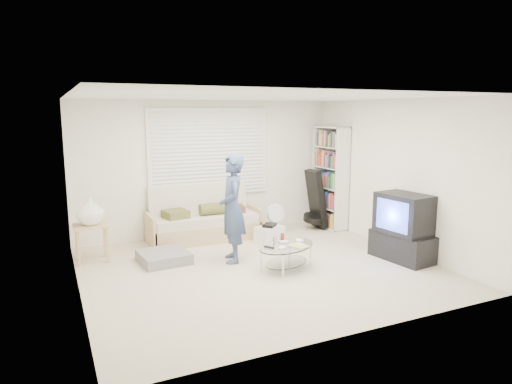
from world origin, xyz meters
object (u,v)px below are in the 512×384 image
tv_unit (403,228)px  coffee_table (287,250)px  bookshelf (330,178)px  futon_sofa (203,222)px

tv_unit → coffee_table: bearing=169.3°
bookshelf → tv_unit: bearing=-93.2°
coffee_table → futon_sofa: bearing=105.8°
futon_sofa → bookshelf: 2.68m
futon_sofa → tv_unit: size_ratio=1.91×
bookshelf → tv_unit: 2.28m
bookshelf → tv_unit: (-0.13, -2.22, -0.50)m
bookshelf → coffee_table: 2.82m
futon_sofa → bookshelf: size_ratio=0.99×
futon_sofa → bookshelf: bookshelf is taller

